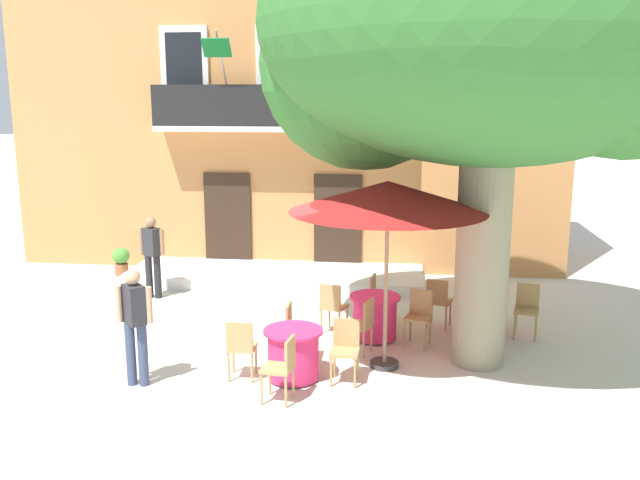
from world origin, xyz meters
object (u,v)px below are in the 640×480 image
Objects in this scene: cafe_chair_near_tree_0 at (362,323)px; ground_planter_left at (121,260)px; cafe_table_middle at (481,311)px; pedestrian_near_entrance at (135,320)px; cafe_table_near_tree at (375,317)px; cafe_chair_near_tree_2 at (378,296)px; cafe_chair_front_2 at (283,365)px; cafe_chair_middle_3 at (527,307)px; cafe_table_front at (293,354)px; cafe_chair_middle_0 at (488,292)px; cafe_chair_front_0 at (296,327)px; cafe_chair_front_1 at (241,345)px; cafe_chair_middle_2 at (475,316)px; cafe_chair_front_3 at (345,346)px; pedestrian_mid_plaza at (152,252)px; cafe_chair_middle_1 at (438,299)px; cafe_chair_near_tree_1 at (419,313)px; cafe_umbrella at (388,197)px; cafe_chair_near_tree_3 at (332,305)px; plane_tree at (486,35)px.

ground_planter_left is at bearing 143.93° from cafe_chair_near_tree_0.
pedestrian_near_entrance is at bearing -151.13° from cafe_table_middle.
cafe_chair_near_tree_2 is (0.03, 0.75, 0.14)m from cafe_table_near_tree.
cafe_table_near_tree is at bearing 66.36° from cafe_chair_front_2.
cafe_table_front is (-3.68, -2.27, -0.14)m from cafe_chair_middle_3.
cafe_chair_front_0 is at bearing -143.83° from cafe_chair_middle_0.
cafe_chair_middle_0 is 4.40m from cafe_table_front.
cafe_chair_front_0 is 1.08m from cafe_chair_front_1.
cafe_chair_middle_2 is at bearing -104.30° from cafe_chair_middle_0.
cafe_chair_near_tree_0 is 1.07m from cafe_chair_front_3.
cafe_chair_near_tree_0 is 0.53× the size of pedestrian_near_entrance.
cafe_chair_near_tree_2 is 0.54× the size of pedestrian_mid_plaza.
cafe_chair_middle_0 is at bearing 124.29° from cafe_chair_middle_3.
cafe_chair_middle_1 and cafe_chair_front_1 have the same top height.
cafe_chair_middle_3 is 4.06m from cafe_chair_front_0.
cafe_table_middle reaches higher than ground_planter_left.
cafe_chair_middle_1 is at bearing 67.16° from cafe_chair_near_tree_1.
cafe_chair_middle_0 is 1.09m from cafe_chair_middle_1.
cafe_chair_front_1 is (-3.68, -2.47, 0.14)m from cafe_table_middle.
cafe_chair_near_tree_0 is 0.31× the size of cafe_umbrella.
cafe_chair_near_tree_3 reaches higher than cafe_table_middle.
pedestrian_mid_plaza reaches higher than cafe_chair_front_1.
cafe_chair_front_3 is 1.38× the size of ground_planter_left.
cafe_table_near_tree is at bearing -30.31° from ground_planter_left.
cafe_chair_near_tree_0 is 3.50m from pedestrian_near_entrance.
cafe_chair_near_tree_3 is 1.00× the size of cafe_chair_front_3.
pedestrian_mid_plaza is (-4.42, 2.61, 0.42)m from cafe_chair_near_tree_0.
pedestrian_mid_plaza reaches higher than cafe_chair_front_3.
cafe_chair_front_3 is at bearing -152.13° from plane_tree.
cafe_table_near_tree is at bearing -170.22° from cafe_chair_middle_3.
cafe_chair_near_tree_1 reaches higher than cafe_table_near_tree.
cafe_chair_near_tree_3 is at bearing 79.47° from cafe_table_front.
cafe_chair_front_0 is at bearing -174.05° from plane_tree.
pedestrian_mid_plaza reaches higher than cafe_table_front.
plane_tree is at bearing -46.06° from cafe_chair_near_tree_2.
cafe_chair_middle_1 is at bearing 64.62° from cafe_umbrella.
cafe_chair_middle_0 is 0.31× the size of cafe_umbrella.
cafe_table_near_tree is 0.77m from cafe_chair_near_tree_3.
cafe_chair_near_tree_1 is 1.05× the size of cafe_table_front.
cafe_chair_front_3 is 0.54× the size of pedestrian_mid_plaza.
cafe_chair_front_2 and cafe_chair_front_3 have the same top height.
cafe_chair_near_tree_2 and cafe_chair_middle_3 have the same top height.
cafe_chair_front_1 and cafe_chair_front_2 have the same top height.
pedestrian_mid_plaza is at bearing 139.05° from cafe_chair_front_0.
cafe_chair_near_tree_0 and cafe_chair_middle_2 have the same top height.
cafe_chair_front_3 is (-2.93, -2.23, 0.00)m from cafe_chair_middle_3.
cafe_table_middle is (1.09, 0.69, -0.14)m from cafe_chair_near_tree_1.
plane_tree is 7.76× the size of cafe_chair_near_tree_2.
plane_tree is 8.17× the size of cafe_table_middle.
cafe_umbrella is at bearing -4.90° from cafe_chair_front_0.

